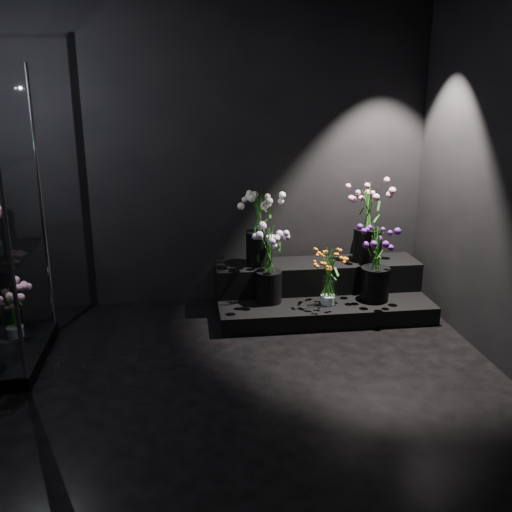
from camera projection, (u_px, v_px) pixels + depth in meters
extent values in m
plane|color=black|center=(235.00, 409.00, 3.72)|extent=(4.00, 4.00, 0.00)
plane|color=black|center=(213.00, 156.00, 5.21)|extent=(4.00, 0.00, 4.00)
plane|color=black|center=(306.00, 352.00, 1.42)|extent=(4.00, 0.00, 4.00)
cube|color=black|center=(321.00, 305.00, 5.26)|extent=(1.92, 0.85, 0.16)
cube|color=black|center=(317.00, 275.00, 5.40)|extent=(1.92, 0.43, 0.27)
cube|color=black|center=(5.00, 355.00, 4.35)|extent=(0.60, 0.99, 0.10)
cylinder|color=white|center=(328.00, 292.00, 5.02)|extent=(0.14, 0.14, 0.23)
cylinder|color=black|center=(269.00, 287.00, 5.07)|extent=(0.24, 0.24, 0.29)
cylinder|color=black|center=(375.00, 284.00, 5.12)|extent=(0.26, 0.26, 0.30)
cylinder|color=black|center=(259.00, 248.00, 5.26)|extent=(0.24, 0.24, 0.31)
cylinder|color=black|center=(367.00, 245.00, 5.35)|extent=(0.26, 0.26, 0.31)
cylinder|color=white|center=(14.00, 323.00, 4.51)|extent=(0.14, 0.14, 0.24)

